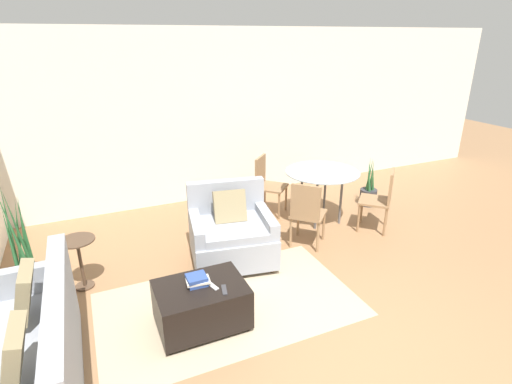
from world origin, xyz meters
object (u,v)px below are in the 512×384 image
object	(u,v)px
couch	(26,366)
potted_plant_small	(368,193)
book_stack	(197,280)
ottoman	(201,304)
dining_chair_near_right	(382,196)
tv_remote_primary	(212,286)
tv_remote_secondary	(224,290)
dining_chair_far_left	(266,181)
dining_table	(322,177)
potted_plant	(27,275)
armchair	(231,234)
side_table	(79,254)
dining_chair_near_left	(307,211)

from	to	relation	value
couch	potted_plant_small	world-z (taller)	couch
book_stack	potted_plant_small	world-z (taller)	potted_plant_small
ottoman	dining_chair_near_right	distance (m)	3.07
tv_remote_primary	tv_remote_secondary	bearing A→B (deg)	-52.99
tv_remote_primary	dining_chair_far_left	size ratio (longest dim) A/B	0.18
dining_chair_far_left	dining_table	bearing A→B (deg)	-45.00
tv_remote_secondary	potted_plant	size ratio (longest dim) A/B	0.12
armchair	side_table	size ratio (longest dim) A/B	1.87
tv_remote_secondary	potted_plant_small	bearing A→B (deg)	30.71
couch	side_table	xyz separation A→B (m)	(0.42, 1.43, 0.09)
dining_chair_far_left	dining_chair_near_left	bearing A→B (deg)	-90.00
armchair	tv_remote_secondary	size ratio (longest dim) A/B	6.88
couch	dining_table	distance (m)	4.18
potted_plant	dining_chair_far_left	distance (m)	3.40
ottoman	dining_chair_far_left	world-z (taller)	dining_chair_far_left
book_stack	side_table	bearing A→B (deg)	132.29
armchair	potted_plant	size ratio (longest dim) A/B	0.84
couch	dining_table	size ratio (longest dim) A/B	1.71
tv_remote_secondary	side_table	world-z (taller)	side_table
dining_chair_near_right	side_table	bearing A→B (deg)	176.96
ottoman	potted_plant	world-z (taller)	potted_plant
side_table	dining_chair_far_left	bearing A→B (deg)	20.31
dining_table	ottoman	bearing A→B (deg)	-146.25
book_stack	dining_chair_far_left	distance (m)	2.71
potted_plant	dining_chair_near_left	bearing A→B (deg)	-3.79
armchair	book_stack	xyz separation A→B (m)	(-0.71, -0.98, 0.13)
ottoman	dining_table	size ratio (longest dim) A/B	0.78
ottoman	potted_plant	distance (m)	1.92
book_stack	tv_remote_primary	world-z (taller)	book_stack
dining_chair_far_left	potted_plant_small	xyz separation A→B (m)	(1.66, -0.41, -0.31)
tv_remote_secondary	dining_chair_far_left	size ratio (longest dim) A/B	0.18
tv_remote_primary	dining_table	size ratio (longest dim) A/B	0.15
side_table	dining_table	xyz separation A→B (m)	(3.32, 0.40, 0.28)
potted_plant	armchair	bearing A→B (deg)	-3.30
ottoman	tv_remote_secondary	world-z (taller)	tv_remote_secondary
book_stack	dining_chair_near_left	xyz separation A→B (m)	(1.71, 0.89, 0.03)
armchair	ottoman	size ratio (longest dim) A/B	1.32
tv_remote_secondary	dining_chair_near_right	distance (m)	2.94
dining_chair_near_left	dining_chair_near_right	size ratio (longest dim) A/B	1.00
book_stack	side_table	world-z (taller)	side_table
ottoman	dining_chair_far_left	xyz separation A→B (m)	(1.70, 2.15, 0.28)
dining_table	dining_chair_far_left	bearing A→B (deg)	135.00
armchair	book_stack	bearing A→B (deg)	-125.87
couch	book_stack	xyz separation A→B (m)	(1.42, 0.33, 0.17)
tv_remote_primary	side_table	bearing A→B (deg)	133.33
potted_plant	dining_chair_near_left	xyz separation A→B (m)	(3.24, -0.21, 0.24)
ottoman	book_stack	distance (m)	0.25
dining_chair_near_left	dining_chair_far_left	world-z (taller)	same
couch	potted_plant	distance (m)	1.44
book_stack	potted_plant	xyz separation A→B (m)	(-1.52, 1.11, -0.21)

